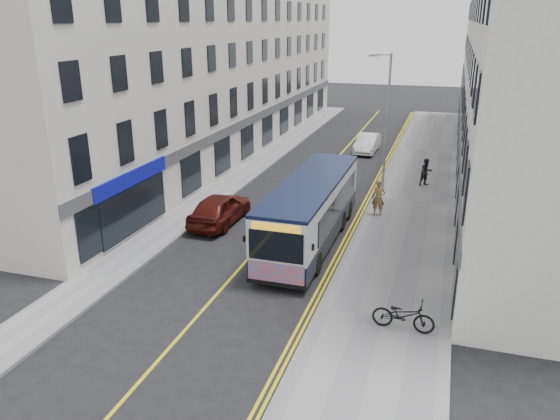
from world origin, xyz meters
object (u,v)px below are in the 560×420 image
Objects in this scene: pedestrian_near at (379,198)px; pedestrian_far at (426,172)px; car_maroon at (220,208)px; car_white at (367,143)px; streetlamp at (386,118)px; city_bus at (311,209)px; bicycle at (403,315)px.

pedestrian_near is 6.53m from pedestrian_far.
pedestrian_near reaches higher than pedestrian_far.
car_maroon is at bearing -173.59° from pedestrian_far.
pedestrian_far is at bearing -58.25° from car_white.
pedestrian_far is at bearing -134.01° from car_maroon.
car_white is 0.91× the size of car_maroon.
streetlamp is 10.54m from car_white.
pedestrian_far is at bearing 28.17° from streetlamp.
city_bus is 18.88m from car_white.
pedestrian_far is at bearing 3.85° from bicycle.
car_white is (-5.13, 25.38, 0.04)m from bicycle.
pedestrian_near reaches higher than bicycle.
pedestrian_near is at bearing -155.05° from car_maroon.
car_maroon is (-9.55, -9.52, -0.17)m from pedestrian_far.
car_white is at bearing -103.67° from car_maroon.
pedestrian_far reaches higher than bicycle.
city_bus is at bearing -87.86° from car_white.
streetlamp is 1.89× the size of car_white.
pedestrian_far is 0.36× the size of car_maroon.
car_maroon is (-7.05, -8.18, -3.59)m from streetlamp.
streetlamp is 1.72× the size of car_maroon.
streetlamp is at bearing 77.48° from city_bus.
city_bus reaches higher than car_maroon.
bicycle is 25.89m from car_white.
car_white is at bearing 103.88° from streetlamp.
streetlamp reaches higher than pedestrian_far.
bicycle is 0.48× the size of car_white.
car_white is (-0.31, 18.85, -0.95)m from city_bus.
city_bus is 5.07× the size of bicycle.
bicycle is 1.21× the size of pedestrian_far.
car_white is (-2.37, 9.59, -3.68)m from streetlamp.
pedestrian_near is at bearing -146.84° from pedestrian_far.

